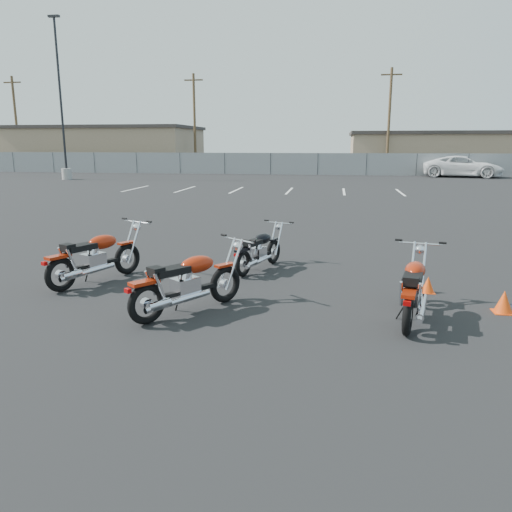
# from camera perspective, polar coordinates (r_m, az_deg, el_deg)

# --- Properties ---
(ground) EXTENTS (120.00, 120.00, 0.00)m
(ground) POSITION_cam_1_polar(r_m,az_deg,el_deg) (8.34, -2.01, -5.21)
(ground) COLOR black
(ground) RESTS_ON ground
(motorcycle_front_red) EXTENTS (1.37, 2.13, 1.08)m
(motorcycle_front_red) POSITION_cam_1_polar(r_m,az_deg,el_deg) (9.81, -17.88, -0.12)
(motorcycle_front_red) COLOR black
(motorcycle_front_red) RESTS_ON ground
(motorcycle_second_black) EXTENTS (1.03, 1.84, 0.91)m
(motorcycle_second_black) POSITION_cam_1_polar(r_m,az_deg,el_deg) (10.29, 0.37, 0.66)
(motorcycle_second_black) COLOR black
(motorcycle_second_black) RESTS_ON ground
(motorcycle_third_red) EXTENTS (1.65, 1.97, 1.07)m
(motorcycle_third_red) POSITION_cam_1_polar(r_m,az_deg,el_deg) (7.73, -7.77, -3.02)
(motorcycle_third_red) COLOR black
(motorcycle_third_red) RESTS_ON ground
(motorcycle_rear_red) EXTENTS (0.91, 2.08, 1.02)m
(motorcycle_rear_red) POSITION_cam_1_polar(r_m,az_deg,el_deg) (7.75, 17.58, -3.63)
(motorcycle_rear_red) COLOR black
(motorcycle_rear_red) RESTS_ON ground
(training_cone_near) EXTENTS (0.24, 0.24, 0.29)m
(training_cone_near) POSITION_cam_1_polar(r_m,az_deg,el_deg) (9.29, 19.06, -3.11)
(training_cone_near) COLOR #F4470C
(training_cone_near) RESTS_ON ground
(training_cone_far) EXTENTS (0.30, 0.30, 0.35)m
(training_cone_far) POSITION_cam_1_polar(r_m,az_deg,el_deg) (8.65, 26.46, -4.70)
(training_cone_far) COLOR #F4470C
(training_cone_far) RESTS_ON ground
(light_pole_west) EXTENTS (0.80, 0.70, 11.16)m
(light_pole_west) POSITION_cam_1_polar(r_m,az_deg,el_deg) (39.39, -21.11, 12.49)
(light_pole_west) COLOR #9C9994
(light_pole_west) RESTS_ON ground
(chainlink_fence) EXTENTS (80.06, 0.06, 1.80)m
(chainlink_fence) POSITION_cam_1_polar(r_m,az_deg,el_deg) (42.85, 7.07, 10.40)
(chainlink_fence) COLOR slate
(chainlink_fence) RESTS_ON ground
(tan_building_west) EXTENTS (18.40, 10.40, 4.30)m
(tan_building_west) POSITION_cam_1_polar(r_m,az_deg,el_deg) (55.07, -16.65, 11.78)
(tan_building_west) COLOR #977E61
(tan_building_west) RESTS_ON ground
(tan_building_east) EXTENTS (14.40, 9.40, 3.70)m
(tan_building_east) POSITION_cam_1_polar(r_m,az_deg,el_deg) (52.48, 18.67, 11.30)
(tan_building_east) COLOR #977E61
(tan_building_east) RESTS_ON ground
(utility_pole_a) EXTENTS (1.80, 0.24, 9.00)m
(utility_pole_a) POSITION_cam_1_polar(r_m,az_deg,el_deg) (56.46, -25.72, 13.66)
(utility_pole_a) COLOR #4B3723
(utility_pole_a) RESTS_ON ground
(utility_pole_b) EXTENTS (1.80, 0.24, 9.00)m
(utility_pole_b) POSITION_cam_1_polar(r_m,az_deg,el_deg) (49.71, -7.03, 15.08)
(utility_pole_b) COLOR #4B3723
(utility_pole_b) RESTS_ON ground
(utility_pole_c) EXTENTS (1.80, 0.24, 9.00)m
(utility_pole_c) POSITION_cam_1_polar(r_m,az_deg,el_deg) (47.05, 14.97, 14.89)
(utility_pole_c) COLOR #4B3723
(utility_pole_c) RESTS_ON ground
(parking_line_stripes) EXTENTS (15.12, 4.00, 0.01)m
(parking_line_stripes) POSITION_cam_1_polar(r_m,az_deg,el_deg) (28.19, 0.76, 7.50)
(parking_line_stripes) COLOR silver
(parking_line_stripes) RESTS_ON ground
(white_van) EXTENTS (4.07, 7.24, 2.60)m
(white_van) POSITION_cam_1_polar(r_m,az_deg,el_deg) (42.69, 22.63, 10.06)
(white_van) COLOR white
(white_van) RESTS_ON ground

